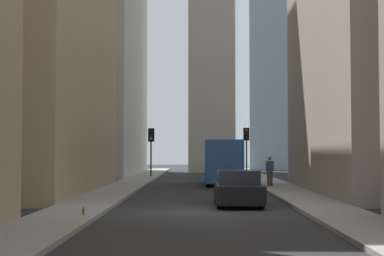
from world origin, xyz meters
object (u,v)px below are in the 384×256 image
at_px(delivery_truck, 223,162).
at_px(pedestrian, 270,170).
at_px(traffic_light_midblock, 247,140).
at_px(discarded_bottle, 83,212).
at_px(traffic_light_far_junction, 151,141).
at_px(sedan_black, 238,189).

distance_m(delivery_truck, pedestrian, 4.27).
bearing_deg(pedestrian, traffic_light_midblock, -0.15).
xyz_separation_m(delivery_truck, pedestrian, (-3.39, -2.58, -0.39)).
bearing_deg(discarded_bottle, delivery_truck, -16.18).
distance_m(delivery_truck, traffic_light_midblock, 12.68).
height_order(traffic_light_far_junction, discarded_bottle, traffic_light_far_junction).
height_order(sedan_black, traffic_light_far_junction, traffic_light_far_junction).
bearing_deg(traffic_light_far_junction, discarded_bottle, -179.71).
relative_size(delivery_truck, traffic_light_midblock, 1.60).
height_order(traffic_light_far_junction, pedestrian, traffic_light_far_junction).
bearing_deg(traffic_light_midblock, discarded_bottle, 165.49).
xyz_separation_m(traffic_light_midblock, pedestrian, (-15.68, 0.04, -2.03)).
relative_size(pedestrian, discarded_bottle, 6.35).
relative_size(delivery_truck, traffic_light_far_junction, 1.67).
distance_m(delivery_truck, discarded_bottle, 18.82).
bearing_deg(traffic_light_midblock, pedestrian, 179.85).
distance_m(sedan_black, traffic_light_far_junction, 23.40).
height_order(delivery_truck, sedan_black, delivery_truck).
height_order(delivery_truck, discarded_bottle, delivery_truck).
relative_size(traffic_light_midblock, pedestrian, 2.35).
bearing_deg(pedestrian, discarded_bottle, 151.93).
height_order(delivery_truck, pedestrian, delivery_truck).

